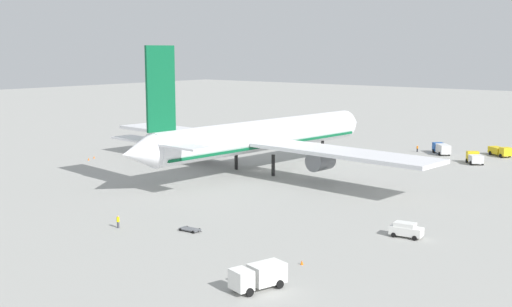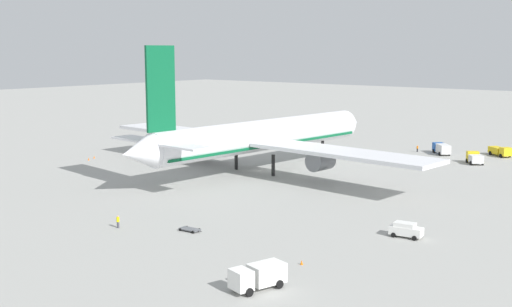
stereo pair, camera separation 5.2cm
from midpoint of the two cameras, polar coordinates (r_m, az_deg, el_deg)
ground_plane at (r=130.76m, az=0.70°, el=-1.53°), size 600.00×600.00×0.00m
airliner at (r=128.77m, az=0.23°, el=1.51°), size 67.67×79.86×25.14m
service_truck_0 at (r=66.75m, az=0.24°, el=-10.82°), size 6.33×3.82×2.51m
service_truck_1 at (r=146.09m, az=18.93°, el=-0.38°), size 5.19×4.79×2.55m
service_truck_2 at (r=157.40m, az=16.23°, el=0.45°), size 6.53×6.22×2.50m
service_truck_3 at (r=158.89m, az=20.96°, el=0.22°), size 5.71×6.46×2.36m
service_van at (r=86.72m, az=13.23°, el=-6.62°), size 2.51×4.44×1.97m
baggage_cart_0 at (r=87.87m, az=-5.90°, el=-6.73°), size 1.75×3.54×0.40m
ground_worker_1 at (r=90.78m, az=-12.19°, el=-5.95°), size 0.51×0.51×1.78m
ground_worker_2 at (r=159.59m, az=14.20°, el=0.44°), size 0.57×0.57×1.66m
traffic_cone_0 at (r=147.75m, az=-14.69°, el=-0.49°), size 0.36×0.36×0.55m
traffic_cone_1 at (r=181.58m, az=0.10°, el=1.56°), size 0.36×0.36×0.55m
traffic_cone_2 at (r=74.44m, az=4.11°, el=-9.65°), size 0.36×0.36×0.55m
traffic_cone_3 at (r=150.12m, az=-14.22°, el=-0.32°), size 0.36×0.36×0.55m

